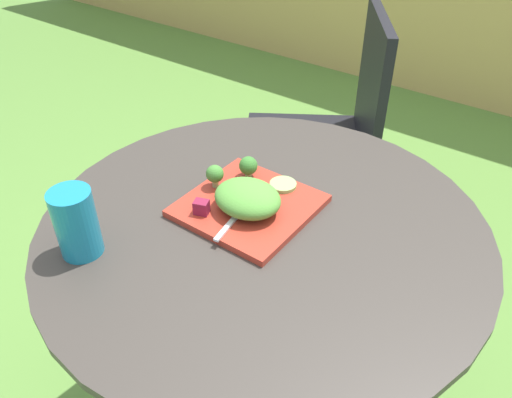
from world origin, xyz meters
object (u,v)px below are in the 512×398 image
object	(u,v)px
patio_chair	(334,125)
drinking_glass	(77,226)
fork	(240,212)
salad_plate	(249,206)

from	to	relation	value
patio_chair	drinking_glass	distance (m)	1.09
drinking_glass	fork	xyz separation A→B (m)	(0.17, 0.24, -0.04)
salad_plate	drinking_glass	xyz separation A→B (m)	(-0.17, -0.28, 0.05)
drinking_glass	fork	distance (m)	0.30
patio_chair	fork	distance (m)	0.87
patio_chair	fork	bearing A→B (deg)	-74.68
salad_plate	fork	distance (m)	0.04
salad_plate	fork	size ratio (longest dim) A/B	1.56
drinking_glass	salad_plate	bearing A→B (deg)	59.06
salad_plate	drinking_glass	distance (m)	0.33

